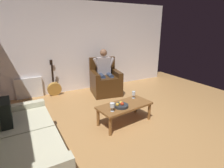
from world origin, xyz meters
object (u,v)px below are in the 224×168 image
object	(u,v)px
couch	(21,147)
guitar	(54,88)
fruit_bowl	(121,105)
wine_glass_near	(112,106)
person_seated	(105,70)
wine_glass_far	(134,94)
coffee_table	(125,107)
armchair	(105,82)

from	to	relation	value
couch	guitar	size ratio (longest dim) A/B	1.79
guitar	fruit_bowl	xyz separation A→B (m)	(-0.83, 2.30, 0.20)
couch	wine_glass_near	distance (m)	1.56
person_seated	fruit_bowl	size ratio (longest dim) A/B	4.62
wine_glass_far	person_seated	bearing A→B (deg)	-92.56
coffee_table	wine_glass_near	size ratio (longest dim) A/B	7.16
coffee_table	armchair	bearing A→B (deg)	-103.30
couch	wine_glass_far	distance (m)	2.32
guitar	fruit_bowl	size ratio (longest dim) A/B	3.68
coffee_table	fruit_bowl	xyz separation A→B (m)	(0.13, 0.07, 0.09)
person_seated	couch	xyz separation A→B (m)	(2.30, 2.17, -0.36)
armchair	coffee_table	distance (m)	1.78
armchair	wine_glass_near	distance (m)	2.04
guitar	wine_glass_far	size ratio (longest dim) A/B	6.51
couch	fruit_bowl	size ratio (longest dim) A/B	6.60
armchair	wine_glass_far	size ratio (longest dim) A/B	6.55
armchair	couch	xyz separation A→B (m)	(2.29, 2.14, -0.01)
coffee_table	wine_glass_far	size ratio (longest dim) A/B	7.44
guitar	fruit_bowl	world-z (taller)	guitar
guitar	armchair	bearing A→B (deg)	159.79
couch	fruit_bowl	xyz separation A→B (m)	(-1.76, -0.34, 0.09)
guitar	wine_glass_near	world-z (taller)	guitar
wine_glass_near	guitar	bearing A→B (deg)	-75.99
wine_glass_near	wine_glass_far	world-z (taller)	wine_glass_near
wine_glass_near	coffee_table	bearing A→B (deg)	-157.80
coffee_table	fruit_bowl	bearing A→B (deg)	27.46
person_seated	wine_glass_near	bearing A→B (deg)	77.76
couch	wine_glass_far	xyz separation A→B (m)	(-2.23, -0.60, 0.16)
wine_glass_near	fruit_bowl	distance (m)	0.26
fruit_bowl	wine_glass_near	bearing A→B (deg)	19.13
armchair	wine_glass_far	bearing A→B (deg)	97.41
coffee_table	couch	bearing A→B (deg)	12.11
couch	coffee_table	distance (m)	1.93
couch	wine_glass_near	bearing A→B (deg)	97.82
armchair	guitar	bearing A→B (deg)	-10.42
coffee_table	wine_glass_far	distance (m)	0.43
wine_glass_near	wine_glass_far	xyz separation A→B (m)	(-0.71, -0.35, -0.01)
person_seated	coffee_table	bearing A→B (deg)	86.56
guitar	fruit_bowl	bearing A→B (deg)	109.76
armchair	coffee_table	bearing A→B (deg)	86.49
couch	wine_glass_near	world-z (taller)	couch
fruit_bowl	wine_glass_far	bearing A→B (deg)	-150.76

